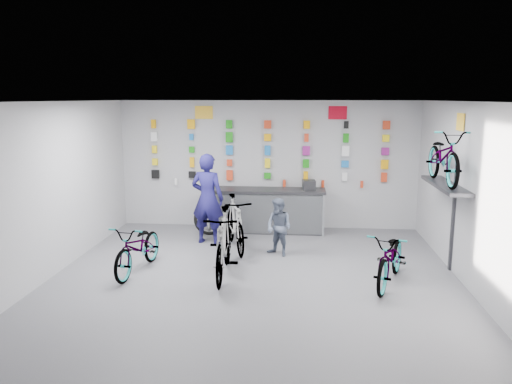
# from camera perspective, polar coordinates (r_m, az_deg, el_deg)

# --- Properties ---
(floor) EXTENTS (8.00, 8.00, 0.00)m
(floor) POSITION_cam_1_polar(r_m,az_deg,el_deg) (8.29, -0.53, -10.94)
(floor) COLOR #56565B
(floor) RESTS_ON ground
(ceiling) EXTENTS (8.00, 8.00, 0.00)m
(ceiling) POSITION_cam_1_polar(r_m,az_deg,el_deg) (7.70, -0.56, 10.29)
(ceiling) COLOR white
(ceiling) RESTS_ON wall_back
(wall_back) EXTENTS (7.00, 0.00, 7.00)m
(wall_back) POSITION_cam_1_polar(r_m,az_deg,el_deg) (11.79, 1.34, 3.13)
(wall_back) COLOR #AFAFB2
(wall_back) RESTS_ON floor
(wall_front) EXTENTS (7.00, 0.00, 7.00)m
(wall_front) POSITION_cam_1_polar(r_m,az_deg,el_deg) (4.05, -6.16, -11.97)
(wall_front) COLOR #AFAFB2
(wall_front) RESTS_ON floor
(wall_left) EXTENTS (0.00, 8.00, 8.00)m
(wall_left) POSITION_cam_1_polar(r_m,az_deg,el_deg) (8.90, -23.59, -0.26)
(wall_left) COLOR #AFAFB2
(wall_left) RESTS_ON floor
(wall_right) EXTENTS (0.00, 8.00, 8.00)m
(wall_right) POSITION_cam_1_polar(r_m,az_deg,el_deg) (8.29, 24.31, -1.07)
(wall_right) COLOR #AFAFB2
(wall_right) RESTS_ON floor
(counter) EXTENTS (2.70, 0.66, 1.00)m
(counter) POSITION_cam_1_polar(r_m,az_deg,el_deg) (11.52, 1.17, -2.18)
(counter) COLOR black
(counter) RESTS_ON floor
(merch_wall) EXTENTS (5.58, 0.08, 1.56)m
(merch_wall) POSITION_cam_1_polar(r_m,az_deg,el_deg) (11.68, 1.58, 4.55)
(merch_wall) COLOR black
(merch_wall) RESTS_ON wall_back
(wall_bracket) EXTENTS (0.39, 1.90, 2.00)m
(wall_bracket) POSITION_cam_1_polar(r_m,az_deg,el_deg) (9.37, 20.93, 0.21)
(wall_bracket) COLOR #333338
(wall_bracket) RESTS_ON wall_right
(sign_left) EXTENTS (0.42, 0.02, 0.30)m
(sign_left) POSITION_cam_1_polar(r_m,az_deg,el_deg) (11.86, -5.98, 9.04)
(sign_left) COLOR yellow
(sign_left) RESTS_ON wall_back
(sign_right) EXTENTS (0.42, 0.02, 0.30)m
(sign_right) POSITION_cam_1_polar(r_m,az_deg,el_deg) (11.68, 9.32, 8.93)
(sign_right) COLOR red
(sign_right) RESTS_ON wall_back
(sign_side) EXTENTS (0.02, 0.40, 0.30)m
(sign_side) POSITION_cam_1_polar(r_m,az_deg,el_deg) (9.28, 22.33, 7.41)
(sign_side) COLOR yellow
(sign_side) RESTS_ON wall_right
(bike_left) EXTENTS (0.81, 1.78, 0.91)m
(bike_left) POSITION_cam_1_polar(r_m,az_deg,el_deg) (9.12, -13.28, -6.17)
(bike_left) COLOR gray
(bike_left) RESTS_ON floor
(bike_center) EXTENTS (0.64, 1.98, 1.18)m
(bike_center) POSITION_cam_1_polar(r_m,az_deg,el_deg) (8.63, -3.76, -5.92)
(bike_center) COLOR gray
(bike_center) RESTS_ON floor
(bike_right) EXTENTS (1.21, 1.88, 0.93)m
(bike_right) POSITION_cam_1_polar(r_m,az_deg,el_deg) (8.58, 15.21, -7.24)
(bike_right) COLOR gray
(bike_right) RESTS_ON floor
(bike_service) EXTENTS (1.04, 1.91, 1.10)m
(bike_service) POSITION_cam_1_polar(r_m,az_deg,el_deg) (10.14, -2.40, -3.60)
(bike_service) COLOR gray
(bike_service) RESTS_ON floor
(bike_wall) EXTENTS (0.63, 1.80, 0.95)m
(bike_wall) POSITION_cam_1_polar(r_m,az_deg,el_deg) (9.26, 20.70, 3.80)
(bike_wall) COLOR gray
(bike_wall) RESTS_ON wall_bracket
(clerk) EXTENTS (0.77, 0.58, 1.92)m
(clerk) POSITION_cam_1_polar(r_m,az_deg,el_deg) (10.56, -5.56, -0.77)
(clerk) COLOR #191552
(clerk) RESTS_ON floor
(customer) EXTENTS (0.70, 0.67, 1.14)m
(customer) POSITION_cam_1_polar(r_m,az_deg,el_deg) (9.77, 2.63, -4.05)
(customer) COLOR #4D566C
(customer) RESTS_ON floor
(spare_wheel) EXTENTS (0.76, 0.42, 0.74)m
(spare_wheel) POSITION_cam_1_polar(r_m,az_deg,el_deg) (11.34, -5.28, -3.05)
(spare_wheel) COLOR black
(spare_wheel) RESTS_ON floor
(register) EXTENTS (0.31, 0.33, 0.22)m
(register) POSITION_cam_1_polar(r_m,az_deg,el_deg) (11.38, 6.07, 0.81)
(register) COLOR black
(register) RESTS_ON counter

